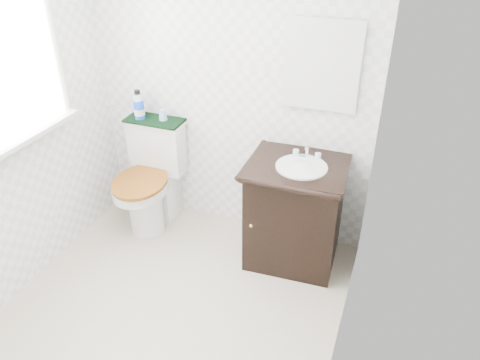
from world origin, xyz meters
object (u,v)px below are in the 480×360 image
Objects in this scene: trash_bin at (267,244)px; mouthwash_bottle at (139,106)px; toilet at (153,182)px; vanity at (295,211)px; cup at (163,115)px.

mouthwash_bottle reaches higher than trash_bin.
toilet reaches higher than trash_bin.
vanity is 3.11× the size of trash_bin.
vanity reaches higher than toilet.
mouthwash_bottle is (-0.12, 0.10, 0.62)m from toilet.
cup reaches higher than vanity.
mouthwash_bottle is (-1.18, 0.27, 0.86)m from trash_bin.
mouthwash_bottle reaches higher than vanity.
trash_bin is (-0.17, -0.10, -0.28)m from vanity.
vanity is 0.35m from trash_bin.
vanity is at bearing 30.68° from trash_bin.
toilet is 3.74× the size of mouthwash_bottle.
cup reaches higher than toilet.
toilet is 0.96× the size of vanity.
toilet is at bearing -42.03° from mouthwash_bottle.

